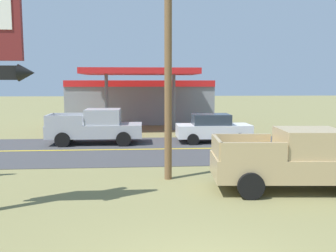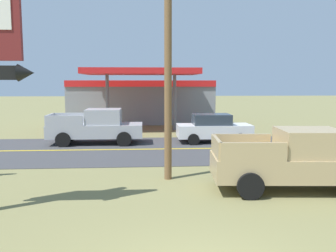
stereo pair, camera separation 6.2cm
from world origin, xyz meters
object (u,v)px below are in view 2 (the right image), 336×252
object	(u,v)px
utility_pole	(168,53)
pickup_silver_on_road	(97,127)
car_white_near_lane	(213,128)
gas_station	(141,100)
pickup_tan_parked_on_lawn	(297,160)

from	to	relation	value
utility_pole	pickup_silver_on_road	size ratio (longest dim) A/B	1.60
utility_pole	car_white_near_lane	size ratio (longest dim) A/B	1.98
gas_station	car_white_near_lane	world-z (taller)	gas_station
gas_station	car_white_near_lane	distance (m)	12.22
utility_pole	pickup_tan_parked_on_lawn	size ratio (longest dim) A/B	1.56
pickup_tan_parked_on_lawn	pickup_silver_on_road	size ratio (longest dim) A/B	1.03
pickup_tan_parked_on_lawn	gas_station	bearing A→B (deg)	103.30
gas_station	pickup_tan_parked_on_lawn	size ratio (longest dim) A/B	2.25
car_white_near_lane	utility_pole	bearing A→B (deg)	-111.84
car_white_near_lane	gas_station	bearing A→B (deg)	109.78
pickup_silver_on_road	car_white_near_lane	bearing A→B (deg)	0.00
utility_pole	car_white_near_lane	distance (m)	9.22
utility_pole	car_white_near_lane	xyz separation A→B (m)	(3.16, 7.88, -3.60)
gas_station	pickup_tan_parked_on_lawn	bearing A→B (deg)	-76.70
pickup_tan_parked_on_lawn	pickup_silver_on_road	world-z (taller)	same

